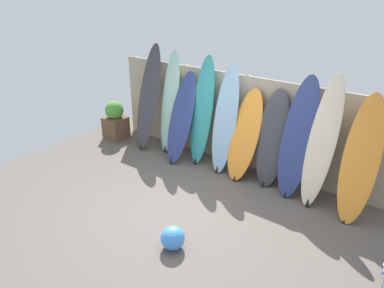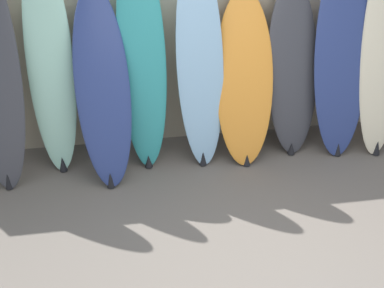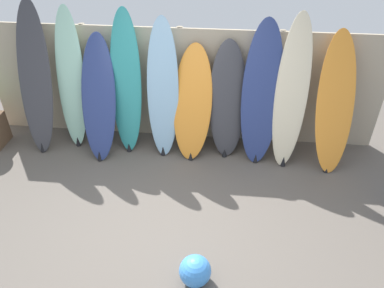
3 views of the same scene
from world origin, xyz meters
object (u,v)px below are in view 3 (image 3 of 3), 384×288
at_px(surfboard_navy_2, 99,99).
at_px(surfboard_charcoal_6, 228,101).
at_px(surfboard_orange_5, 193,104).
at_px(surfboard_seafoam_1, 71,81).
at_px(surfboard_orange_9, 335,105).
at_px(beach_ball, 195,271).
at_px(surfboard_cream_8, 291,94).
at_px(surfboard_charcoal_0, 35,80).
at_px(surfboard_navy_7, 261,95).
at_px(surfboard_teal_3, 126,85).
at_px(surfboard_skyblue_4, 163,91).

xyz_separation_m(surfboard_navy_2, surfboard_charcoal_6, (1.88, 0.18, -0.02)).
xyz_separation_m(surfboard_orange_5, surfboard_charcoal_6, (0.51, 0.07, 0.04)).
distance_m(surfboard_seafoam_1, surfboard_orange_9, 3.83).
bearing_deg(surfboard_orange_9, beach_ball, -126.62).
distance_m(surfboard_cream_8, surfboard_orange_9, 0.62).
bearing_deg(surfboard_charcoal_6, surfboard_orange_5, -171.94).
xyz_separation_m(surfboard_charcoal_0, surfboard_orange_5, (2.33, 0.01, -0.27)).
bearing_deg(surfboard_seafoam_1, surfboard_cream_8, -2.17).
bearing_deg(surfboard_cream_8, surfboard_seafoam_1, 177.83).
relative_size(surfboard_seafoam_1, surfboard_navy_2, 1.19).
height_order(surfboard_charcoal_6, beach_ball, surfboard_charcoal_6).
bearing_deg(beach_ball, surfboard_navy_7, 73.49).
height_order(surfboard_seafoam_1, surfboard_orange_9, surfboard_seafoam_1).
distance_m(surfboard_charcoal_0, surfboard_teal_3, 1.35).
xyz_separation_m(surfboard_navy_2, surfboard_cream_8, (2.76, 0.09, 0.18)).
distance_m(surfboard_charcoal_0, surfboard_navy_7, 3.31).
distance_m(surfboard_charcoal_6, surfboard_orange_9, 1.50).
relative_size(surfboard_teal_3, surfboard_orange_5, 1.28).
distance_m(surfboard_skyblue_4, beach_ball, 2.64).
height_order(surfboard_seafoam_1, beach_ball, surfboard_seafoam_1).
height_order(surfboard_charcoal_6, surfboard_cream_8, surfboard_cream_8).
bearing_deg(surfboard_teal_3, surfboard_seafoam_1, 177.38).
xyz_separation_m(surfboard_navy_7, surfboard_orange_9, (1.02, -0.07, -0.05)).
relative_size(surfboard_navy_2, surfboard_orange_5, 1.08).
xyz_separation_m(surfboard_navy_7, surfboard_cream_8, (0.41, -0.04, 0.06)).
bearing_deg(surfboard_orange_5, surfboard_navy_2, -175.42).
height_order(surfboard_orange_5, beach_ball, surfboard_orange_5).
xyz_separation_m(surfboard_charcoal_6, beach_ball, (-0.24, -2.45, -0.69)).
xyz_separation_m(surfboard_navy_2, surfboard_skyblue_4, (0.93, 0.13, 0.11)).
relative_size(surfboard_teal_3, surfboard_cream_8, 0.99).
xyz_separation_m(surfboard_charcoal_6, surfboard_orange_9, (1.49, -0.13, 0.09)).
bearing_deg(surfboard_charcoal_0, surfboard_charcoal_6, 1.71).
height_order(surfboard_navy_2, surfboard_skyblue_4, surfboard_skyblue_4).
height_order(surfboard_charcoal_0, surfboard_orange_5, surfboard_charcoal_0).
height_order(surfboard_navy_2, surfboard_navy_7, surfboard_navy_7).
relative_size(surfboard_navy_2, surfboard_navy_7, 0.87).
bearing_deg(surfboard_orange_5, surfboard_teal_3, 176.51).
xyz_separation_m(surfboard_charcoal_0, surfboard_cream_8, (3.71, -0.01, -0.03)).
distance_m(surfboard_navy_7, beach_ball, 2.63).
bearing_deg(surfboard_cream_8, surfboard_charcoal_0, 179.85).
xyz_separation_m(surfboard_cream_8, beach_ball, (-1.12, -2.36, -0.89)).
bearing_deg(beach_ball, surfboard_charcoal_0, 137.65).
bearing_deg(surfboard_orange_9, surfboard_cream_8, 176.99).
distance_m(surfboard_orange_5, surfboard_orange_9, 2.00).
bearing_deg(surfboard_seafoam_1, beach_ball, -49.72).
height_order(surfboard_seafoam_1, surfboard_skyblue_4, surfboard_seafoam_1).
distance_m(surfboard_skyblue_4, surfboard_charcoal_6, 0.96).
distance_m(surfboard_navy_2, surfboard_cream_8, 2.76).
height_order(surfboard_charcoal_0, surfboard_cream_8, surfboard_charcoal_0).
relative_size(surfboard_navy_2, surfboard_skyblue_4, 0.88).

